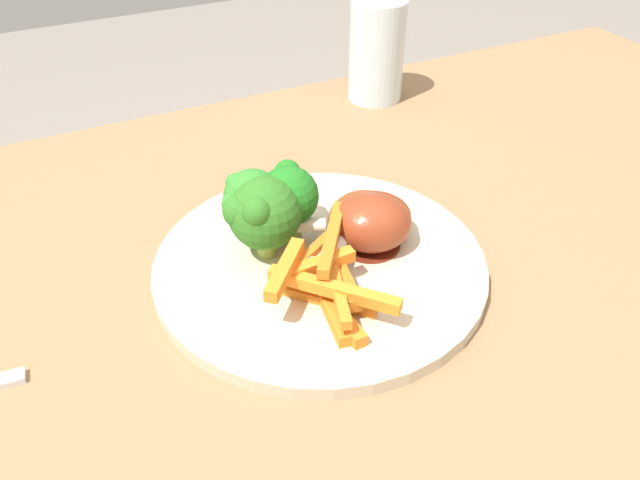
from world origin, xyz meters
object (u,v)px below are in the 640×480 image
(broccoli_floret_middle, at_px, (262,213))
(chicken_drumstick_near, at_px, (365,218))
(dinner_plate, at_px, (320,264))
(carrot_fries_pile, at_px, (325,279))
(chicken_drumstick_extra, at_px, (359,221))
(broccoli_floret_front, at_px, (254,200))
(broccoli_floret_back, at_px, (287,196))
(chicken_drumstick_far, at_px, (365,223))
(dining_table, at_px, (351,352))
(water_glass, at_px, (377,51))

(broccoli_floret_middle, height_order, chicken_drumstick_near, broccoli_floret_middle)
(dinner_plate, height_order, carrot_fries_pile, carrot_fries_pile)
(carrot_fries_pile, bearing_deg, chicken_drumstick_extra, 42.23)
(broccoli_floret_front, xyz_separation_m, chicken_drumstick_near, (0.09, -0.03, -0.02))
(broccoli_floret_back, height_order, chicken_drumstick_far, broccoli_floret_back)
(chicken_drumstick_near, relative_size, chicken_drumstick_extra, 1.05)
(dinner_plate, xyz_separation_m, chicken_drumstick_far, (0.04, 0.00, 0.03))
(broccoli_floret_middle, bearing_deg, broccoli_floret_front, 90.40)
(dining_table, bearing_deg, broccoli_floret_back, 120.64)
(dinner_plate, xyz_separation_m, chicken_drumstick_near, (0.05, 0.01, 0.03))
(broccoli_floret_back, distance_m, chicken_drumstick_far, 0.07)
(broccoli_floret_back, xyz_separation_m, water_glass, (0.23, 0.24, 0.01))
(broccoli_floret_middle, relative_size, carrot_fries_pile, 0.59)
(broccoli_floret_front, relative_size, chicken_drumstick_far, 0.55)
(broccoli_floret_back, height_order, carrot_fries_pile, broccoli_floret_back)
(dining_table, distance_m, chicken_drumstick_extra, 0.13)
(dinner_plate, bearing_deg, chicken_drumstick_near, 12.24)
(dining_table, distance_m, carrot_fries_pile, 0.13)
(broccoli_floret_middle, height_order, broccoli_floret_back, broccoli_floret_middle)
(broccoli_floret_front, xyz_separation_m, chicken_drumstick_extra, (0.08, -0.04, -0.02))
(broccoli_floret_middle, height_order, carrot_fries_pile, broccoli_floret_middle)
(dining_table, relative_size, carrot_fries_pile, 10.67)
(dining_table, xyz_separation_m, dinner_plate, (-0.02, 0.02, 0.10))
(chicken_drumstick_far, height_order, water_glass, water_glass)
(broccoli_floret_front, bearing_deg, dinner_plate, -49.58)
(broccoli_floret_middle, height_order, chicken_drumstick_far, broccoli_floret_middle)
(dinner_plate, xyz_separation_m, water_glass, (0.22, 0.28, 0.05))
(broccoli_floret_front, xyz_separation_m, chicken_drumstick_far, (0.08, -0.04, -0.02))
(chicken_drumstick_far, bearing_deg, dinner_plate, -179.16)
(broccoli_floret_front, distance_m, broccoli_floret_middle, 0.02)
(dining_table, bearing_deg, carrot_fries_pile, -147.71)
(chicken_drumstick_near, distance_m, water_glass, 0.32)
(carrot_fries_pile, relative_size, water_glass, 1.00)
(dinner_plate, height_order, broccoli_floret_middle, broccoli_floret_middle)
(carrot_fries_pile, bearing_deg, chicken_drumstick_far, 36.67)
(dining_table, relative_size, broccoli_floret_middle, 17.98)
(chicken_drumstick_far, xyz_separation_m, chicken_drumstick_extra, (-0.00, 0.01, -0.00))
(broccoli_floret_back, height_order, chicken_drumstick_extra, broccoli_floret_back)
(broccoli_floret_middle, xyz_separation_m, broccoli_floret_back, (0.03, 0.01, 0.00))
(water_glass, bearing_deg, broccoli_floret_back, -133.38)
(broccoli_floret_back, xyz_separation_m, carrot_fries_pile, (-0.01, -0.08, -0.02))
(chicken_drumstick_extra, xyz_separation_m, water_glass, (0.17, 0.27, 0.03))
(chicken_drumstick_far, bearing_deg, chicken_drumstick_near, 62.53)
(water_glass, bearing_deg, broccoli_floret_front, -137.35)
(chicken_drumstick_near, xyz_separation_m, chicken_drumstick_extra, (-0.01, -0.00, -0.00))
(broccoli_floret_front, distance_m, water_glass, 0.35)
(dining_table, distance_m, dinner_plate, 0.10)
(broccoli_floret_back, xyz_separation_m, chicken_drumstick_extra, (0.05, -0.03, -0.02))
(broccoli_floret_middle, distance_m, chicken_drumstick_far, 0.09)
(carrot_fries_pile, bearing_deg, dinner_plate, 68.56)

